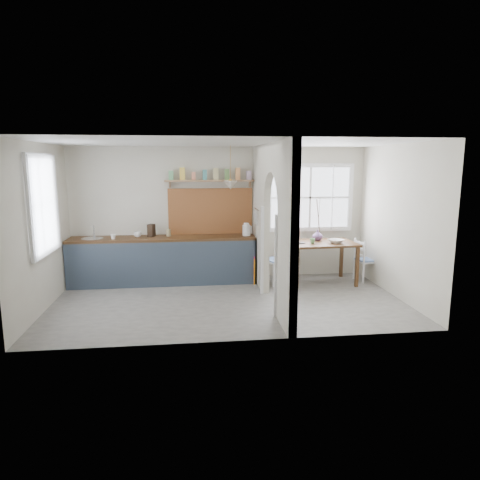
{
  "coord_description": "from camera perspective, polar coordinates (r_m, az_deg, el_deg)",
  "views": [
    {
      "loc": [
        -0.63,
        -6.81,
        2.28
      ],
      "look_at": [
        0.22,
        0.23,
        1.0
      ],
      "focal_mm": 32.0,
      "sensor_mm": 36.0,
      "label": 1
    }
  ],
  "objects": [
    {
      "name": "pendant_lamp",
      "position": [
        8.01,
        -1.28,
        7.33
      ],
      "size": [
        0.26,
        0.26,
        0.16
      ],
      "primitive_type": "cone",
      "color": "white",
      "rests_on": "ceiling"
    },
    {
      "name": "mug_b",
      "position": [
        8.33,
        -13.49,
        0.75
      ],
      "size": [
        0.14,
        0.14,
        0.11
      ],
      "primitive_type": "imported",
      "rotation": [
        0.0,
        0.0,
        0.06
      ],
      "color": "white",
      "rests_on": "counter"
    },
    {
      "name": "towel_orange",
      "position": [
        8.12,
        1.92,
        -4.28
      ],
      "size": [
        0.02,
        0.03,
        0.52
      ],
      "primitive_type": "cube",
      "color": "orange",
      "rests_on": "counter"
    },
    {
      "name": "knife_block",
      "position": [
        8.33,
        -11.74,
        1.27
      ],
      "size": [
        0.15,
        0.18,
        0.24
      ],
      "primitive_type": "cube",
      "rotation": [
        0.0,
        0.0,
        -0.35
      ],
      "color": "black",
      "rests_on": "counter"
    },
    {
      "name": "shelf",
      "position": [
        8.32,
        -3.98,
        8.28
      ],
      "size": [
        1.75,
        0.2,
        0.21
      ],
      "color": "#917253",
      "rests_on": "walls"
    },
    {
      "name": "kitchen_window",
      "position": [
        7.2,
        -25.04,
        4.22
      ],
      "size": [
        0.1,
        1.16,
        1.5
      ],
      "primitive_type": null,
      "color": "white",
      "rests_on": "walls"
    },
    {
      "name": "utensil_rail",
      "position": [
        7.86,
        2.26,
        4.12
      ],
      "size": [
        0.02,
        0.5,
        0.02
      ],
      "primitive_type": "cylinder",
      "rotation": [
        1.57,
        0.0,
        0.0
      ],
      "color": "silver",
      "rests_on": "partition"
    },
    {
      "name": "backsplash",
      "position": [
        8.45,
        -3.96,
        3.85
      ],
      "size": [
        1.65,
        0.03,
        0.9
      ],
      "primitive_type": "cube",
      "color": "#95552F",
      "rests_on": "walls"
    },
    {
      "name": "vase",
      "position": [
        8.43,
        10.31,
        0.63
      ],
      "size": [
        0.21,
        0.21,
        0.21
      ],
      "primitive_type": "imported",
      "rotation": [
        0.0,
        0.0,
        -0.09
      ],
      "color": "#68477D",
      "rests_on": "dining_table"
    },
    {
      "name": "bowl",
      "position": [
        8.25,
        12.7,
        -0.15
      ],
      "size": [
        0.37,
        0.37,
        0.07
      ],
      "primitive_type": "imported",
      "rotation": [
        0.0,
        0.0,
        0.43
      ],
      "color": "white",
      "rests_on": "dining_table"
    },
    {
      "name": "dining_table",
      "position": [
        8.36,
        10.68,
        -2.98
      ],
      "size": [
        1.32,
        0.91,
        0.8
      ],
      "primitive_type": null,
      "rotation": [
        0.0,
        0.0,
        0.05
      ],
      "color": "#4B301A",
      "rests_on": "floor"
    },
    {
      "name": "jar",
      "position": [
        8.3,
        -9.53,
        0.95
      ],
      "size": [
        0.11,
        0.11,
        0.14
      ],
      "primitive_type": "cylinder",
      "rotation": [
        0.0,
        0.0,
        0.41
      ],
      "color": "tan",
      "rests_on": "counter"
    },
    {
      "name": "counter",
      "position": [
        8.36,
        -10.14,
        -2.58
      ],
      "size": [
        3.5,
        0.6,
        0.9
      ],
      "color": "#4B301A",
      "rests_on": "floor"
    },
    {
      "name": "partition",
      "position": [
        7.05,
        4.07,
        3.41
      ],
      "size": [
        0.12,
        3.2,
        2.6
      ],
      "color": "beige",
      "rests_on": "floor"
    },
    {
      "name": "nook_window",
      "position": [
        8.75,
        9.33,
        5.6
      ],
      "size": [
        1.76,
        0.1,
        1.3
      ],
      "primitive_type": null,
      "color": "white",
      "rests_on": "walls"
    },
    {
      "name": "towel_magenta",
      "position": [
        8.13,
        1.91,
        -4.09
      ],
      "size": [
        0.02,
        0.03,
        0.53
      ],
      "primitive_type": "cube",
      "color": "#B00F57",
      "rests_on": "counter"
    },
    {
      "name": "walls",
      "position": [
        6.91,
        -1.57,
        2.04
      ],
      "size": [
        5.81,
        3.21,
        2.6
      ],
      "color": "beige",
      "rests_on": "floor"
    },
    {
      "name": "kettle",
      "position": [
        8.25,
        0.87,
        1.43
      ],
      "size": [
        0.22,
        0.18,
        0.25
      ],
      "primitive_type": null,
      "rotation": [
        0.0,
        0.0,
        0.09
      ],
      "color": "white",
      "rests_on": "counter"
    },
    {
      "name": "ceiling",
      "position": [
        6.85,
        -1.62,
        12.87
      ],
      "size": [
        5.8,
        3.2,
        0.01
      ],
      "primitive_type": "cube",
      "color": "beige",
      "rests_on": "walls"
    },
    {
      "name": "plate",
      "position": [
        8.12,
        8.08,
        -0.36
      ],
      "size": [
        0.19,
        0.19,
        0.02
      ],
      "primitive_type": "cylinder",
      "rotation": [
        0.0,
        0.0,
        -0.02
      ],
      "color": "black",
      "rests_on": "dining_table"
    },
    {
      "name": "sink",
      "position": [
        8.43,
        -19.1,
        0.13
      ],
      "size": [
        0.4,
        0.4,
        0.02
      ],
      "primitive_type": "cylinder",
      "color": "silver",
      "rests_on": "counter"
    },
    {
      "name": "chair_left",
      "position": [
        8.21,
        4.91,
        -2.6
      ],
      "size": [
        0.55,
        0.55,
        0.93
      ],
      "primitive_type": null,
      "rotation": [
        0.0,
        0.0,
        -1.19
      ],
      "color": "white",
      "rests_on": "floor"
    },
    {
      "name": "floor",
      "position": [
        7.21,
        -1.52,
        -8.24
      ],
      "size": [
        5.8,
        3.2,
        0.01
      ],
      "primitive_type": "cube",
      "color": "gray",
      "rests_on": "ground"
    },
    {
      "name": "table_cup",
      "position": [
        8.11,
        9.64,
        -0.14
      ],
      "size": [
        0.12,
        0.12,
        0.09
      ],
      "primitive_type": "imported",
      "rotation": [
        0.0,
        0.0,
        -0.24
      ],
      "color": "#69A969",
      "rests_on": "dining_table"
    },
    {
      "name": "mug_a",
      "position": [
        8.21,
        -16.55,
        0.41
      ],
      "size": [
        0.11,
        0.11,
        0.09
      ],
      "primitive_type": "imported",
      "rotation": [
        0.0,
        0.0,
        -0.11
      ],
      "color": "white",
      "rests_on": "counter"
    },
    {
      "name": "chair_right",
      "position": [
        8.75,
        16.53,
        -2.54
      ],
      "size": [
        0.44,
        0.44,
        0.83
      ],
      "primitive_type": null,
      "rotation": [
        0.0,
        0.0,
        1.74
      ],
      "color": "white",
      "rests_on": "floor"
    }
  ]
}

